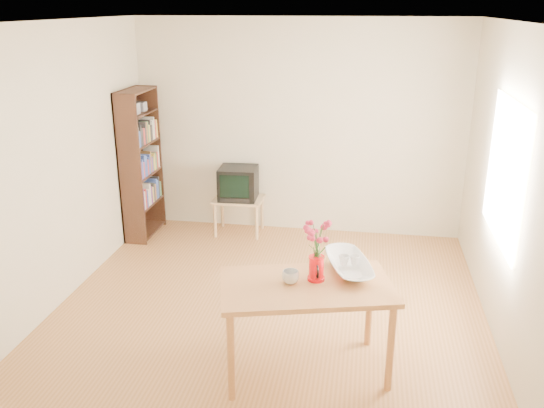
% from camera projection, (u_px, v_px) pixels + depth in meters
% --- Properties ---
extents(room, '(4.50, 4.50, 4.50)m').
position_uv_depth(room, '(270.00, 182.00, 4.88)').
color(room, '#9D6838').
rests_on(room, ground).
extents(table, '(1.43, 1.04, 0.75)m').
position_uv_depth(table, '(306.00, 295.00, 4.33)').
color(table, '#B2713D').
rests_on(table, ground).
extents(tv_stand, '(0.60, 0.45, 0.46)m').
position_uv_depth(tv_stand, '(239.00, 204.00, 7.13)').
color(tv_stand, tan).
rests_on(tv_stand, ground).
extents(bookshelf, '(0.28, 0.70, 1.80)m').
position_uv_depth(bookshelf, '(141.00, 169.00, 6.95)').
color(bookshelf, black).
rests_on(bookshelf, ground).
extents(pitcher, '(0.13, 0.21, 0.20)m').
position_uv_depth(pitcher, '(316.00, 269.00, 4.34)').
color(pitcher, red).
rests_on(pitcher, table).
extents(flowers, '(0.22, 0.22, 0.32)m').
position_uv_depth(flowers, '(317.00, 238.00, 4.26)').
color(flowers, '#C32E50').
rests_on(flowers, pitcher).
extents(mug, '(0.18, 0.18, 0.10)m').
position_uv_depth(mug, '(291.00, 277.00, 4.30)').
color(mug, white).
rests_on(mug, table).
extents(bowl, '(0.57, 0.57, 0.43)m').
position_uv_depth(bowl, '(350.00, 244.00, 4.48)').
color(bowl, white).
rests_on(bowl, table).
extents(teacup_a, '(0.10, 0.10, 0.07)m').
position_uv_depth(teacup_a, '(344.00, 248.00, 4.50)').
color(teacup_a, white).
rests_on(teacup_a, bowl).
extents(teacup_b, '(0.09, 0.09, 0.06)m').
position_uv_depth(teacup_b, '(355.00, 248.00, 4.51)').
color(teacup_b, white).
rests_on(teacup_b, bowl).
extents(television, '(0.47, 0.44, 0.39)m').
position_uv_depth(television, '(238.00, 182.00, 7.05)').
color(television, black).
rests_on(television, tv_stand).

